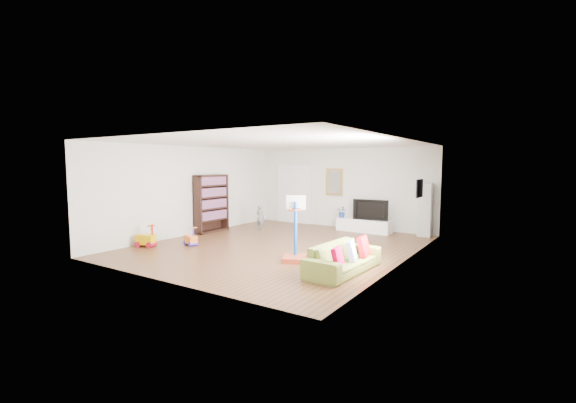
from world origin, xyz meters
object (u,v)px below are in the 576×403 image
Objects in this scene: media_console at (364,226)px; sofa at (344,258)px; basketball_hoop at (294,229)px; bookshelf at (212,203)px.

media_console is 0.89× the size of sofa.
basketball_hoop is (0.13, -4.37, 0.53)m from media_console.
basketball_hoop reaches higher than media_console.
sofa is (5.52, -1.97, -0.63)m from bookshelf.
sofa is 1.39m from basketball_hoop.
media_console is 4.91m from bookshelf.
media_console is 4.81m from sofa.
sofa is at bearing -70.43° from media_console.
media_console is at bearing 32.89° from bookshelf.
bookshelf is at bearing -145.00° from media_console.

